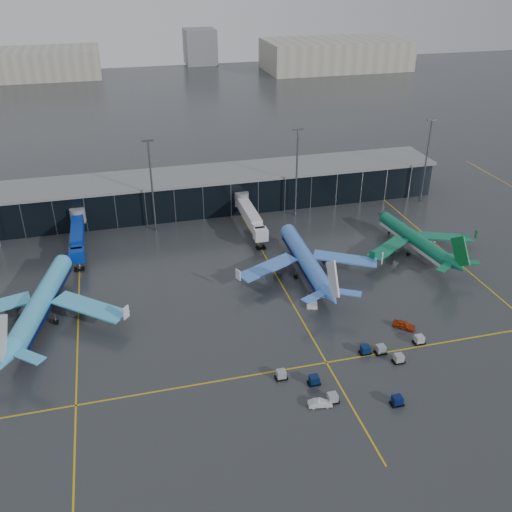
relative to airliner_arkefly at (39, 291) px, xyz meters
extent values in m
plane|color=#282B2D|center=(41.73, -13.36, -6.75)|extent=(600.00, 600.00, 0.00)
cube|color=black|center=(41.73, 48.64, -1.75)|extent=(140.00, 16.00, 10.00)
cube|color=slate|center=(41.73, 48.64, 3.55)|extent=(142.00, 17.00, 0.80)
cylinder|color=#595B60|center=(6.73, 40.14, -1.55)|extent=(4.00, 4.00, 4.00)
cube|color=navy|center=(6.73, 26.64, -2.35)|extent=(3.00, 24.00, 3.00)
cylinder|color=#595B60|center=(6.73, 19.14, -5.45)|extent=(1.00, 1.00, 2.60)
cylinder|color=#595B60|center=(51.73, 40.14, -1.55)|extent=(4.00, 4.00, 4.00)
cube|color=silver|center=(51.73, 26.64, -2.35)|extent=(3.00, 24.00, 3.00)
cylinder|color=#595B60|center=(51.73, 19.14, -5.45)|extent=(1.00, 1.00, 2.60)
cylinder|color=#595B60|center=(26.73, 36.64, 5.75)|extent=(0.50, 0.50, 25.00)
cube|color=#595B60|center=(26.73, 36.64, 18.45)|extent=(3.00, 0.40, 0.60)
cylinder|color=#595B60|center=(66.73, 36.64, 5.75)|extent=(0.50, 0.50, 25.00)
cube|color=#595B60|center=(66.73, 36.64, 18.45)|extent=(3.00, 0.40, 0.60)
cylinder|color=#595B60|center=(106.73, 36.64, 5.75)|extent=(0.50, 0.50, 25.00)
cube|color=#595B60|center=(106.73, 36.64, 18.45)|extent=(3.00, 0.40, 0.60)
cube|color=#B2AD99|center=(161.73, 246.64, 2.25)|extent=(90.00, 42.00, 18.00)
cube|color=#B2AD99|center=(-18.27, 266.64, 1.25)|extent=(70.00, 38.00, 16.00)
cube|color=#B2AD99|center=(81.73, 286.64, 4.25)|extent=(20.00, 20.00, 22.00)
cube|color=gold|center=(6.73, 6.64, -6.74)|extent=(0.30, 120.00, 0.02)
cube|color=gold|center=(51.73, 6.64, -6.74)|extent=(0.30, 120.00, 0.02)
cube|color=gold|center=(96.73, 6.64, -6.74)|extent=(0.30, 120.00, 0.02)
cube|color=gold|center=(51.73, -28.36, -6.74)|extent=(220.00, 0.30, 0.02)
cube|color=black|center=(62.70, -28.24, -6.57)|extent=(2.20, 1.50, 0.36)
cube|color=gray|center=(62.70, -28.24, -5.80)|extent=(1.60, 1.50, 1.50)
cube|color=black|center=(59.79, -27.62, -6.57)|extent=(2.20, 1.50, 0.36)
cube|color=#05173F|center=(59.79, -27.62, -5.80)|extent=(1.60, 1.50, 1.50)
cube|color=black|center=(64.75, -31.58, -6.57)|extent=(2.20, 1.50, 0.36)
cube|color=gray|center=(64.75, -31.58, -5.80)|extent=(1.60, 1.50, 1.50)
cube|color=black|center=(71.31, -27.29, -6.57)|extent=(2.20, 1.50, 0.36)
cube|color=#9B9DA4|center=(71.31, -27.29, -5.80)|extent=(1.60, 1.50, 1.50)
cube|color=black|center=(47.46, -33.35, -6.57)|extent=(2.20, 1.50, 0.36)
cube|color=#041639|center=(47.46, -33.35, -5.80)|extent=(1.60, 1.50, 1.50)
cube|color=black|center=(48.95, -38.42, -6.57)|extent=(2.20, 1.50, 0.36)
cube|color=gray|center=(48.95, -38.42, -5.80)|extent=(1.60, 1.50, 1.50)
cube|color=black|center=(42.26, -30.49, -6.57)|extent=(2.20, 1.50, 0.36)
cube|color=gray|center=(42.26, -30.49, -5.80)|extent=(1.60, 1.50, 1.50)
cube|color=black|center=(59.27, -41.77, -6.57)|extent=(2.20, 1.50, 0.36)
cube|color=#04103D|center=(59.27, -41.77, -5.80)|extent=(1.60, 1.50, 1.50)
cube|color=white|center=(55.58, -9.39, -6.35)|extent=(3.07, 3.72, 0.80)
cube|color=white|center=(55.58, -9.39, -4.45)|extent=(2.38, 3.18, 2.29)
imported|color=#A62E0C|center=(70.86, -21.93, -5.97)|extent=(4.54, 4.43, 1.54)
imported|color=silver|center=(46.56, -38.88, -6.08)|extent=(4.20, 2.00, 1.33)
camera|label=1|loc=(17.95, -106.25, 61.13)|focal=40.00mm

